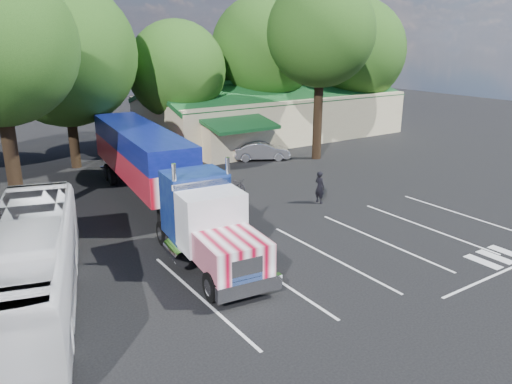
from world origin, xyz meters
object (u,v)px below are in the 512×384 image
semi_truck (154,167)px  tour_bus (29,266)px  bicycle (238,184)px  woman (320,187)px  silver_sedan (261,151)px

semi_truck → tour_bus: size_ratio=1.78×
bicycle → tour_bus: (-13.42, -8.04, 1.23)m
woman → silver_sedan: woman is taller
woman → tour_bus: bearing=98.2°
silver_sedan → semi_truck: bearing=146.4°
bicycle → silver_sedan: size_ratio=0.37×
tour_bus → silver_sedan: tour_bus is taller
tour_bus → woman: bearing=28.0°
tour_bus → semi_truck: bearing=59.5°
woman → silver_sedan: 10.96m
bicycle → tour_bus: size_ratio=0.14×
semi_truck → silver_sedan: semi_truck is taller
semi_truck → woman: bearing=-18.7°
semi_truck → tour_bus: semi_truck is taller
tour_bus → silver_sedan: size_ratio=2.73×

